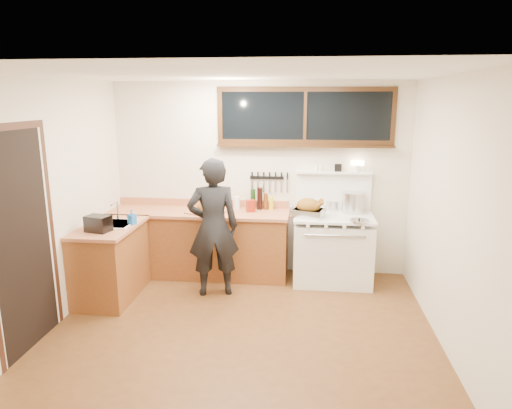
# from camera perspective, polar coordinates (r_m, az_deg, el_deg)

# --- Properties ---
(ground_plane) EXTENTS (4.00, 3.50, 0.02)m
(ground_plane) POSITION_cam_1_polar(r_m,az_deg,el_deg) (5.02, -1.69, -15.25)
(ground_plane) COLOR #533015
(room_shell) EXTENTS (4.10, 3.60, 2.65)m
(room_shell) POSITION_cam_1_polar(r_m,az_deg,el_deg) (4.47, -1.84, 3.79)
(room_shell) COLOR beige
(room_shell) RESTS_ON ground
(counter_back) EXTENTS (2.44, 0.64, 1.00)m
(counter_back) POSITION_cam_1_polar(r_m,az_deg,el_deg) (6.30, -7.13, -4.74)
(counter_back) COLOR brown
(counter_back) RESTS_ON ground
(counter_left) EXTENTS (0.64, 1.09, 0.90)m
(counter_left) POSITION_cam_1_polar(r_m,az_deg,el_deg) (5.84, -17.71, -6.76)
(counter_left) COLOR brown
(counter_left) RESTS_ON ground
(sink_unit) EXTENTS (0.50, 0.45, 0.37)m
(sink_unit) POSITION_cam_1_polar(r_m,az_deg,el_deg) (5.78, -17.50, -2.83)
(sink_unit) COLOR white
(sink_unit) RESTS_ON counter_left
(vintage_stove) EXTENTS (1.02, 0.74, 1.57)m
(vintage_stove) POSITION_cam_1_polar(r_m,az_deg,el_deg) (6.10, 9.54, -5.29)
(vintage_stove) COLOR white
(vintage_stove) RESTS_ON ground
(back_window) EXTENTS (2.32, 0.13, 0.77)m
(back_window) POSITION_cam_1_polar(r_m,az_deg,el_deg) (6.10, 6.14, 10.14)
(back_window) COLOR black
(back_window) RESTS_ON room_shell
(left_doorway) EXTENTS (0.02, 1.04, 2.17)m
(left_doorway) POSITION_cam_1_polar(r_m,az_deg,el_deg) (4.81, -27.06, -3.91)
(left_doorway) COLOR black
(left_doorway) RESTS_ON ground
(knife_strip) EXTENTS (0.52, 0.03, 0.28)m
(knife_strip) POSITION_cam_1_polar(r_m,az_deg,el_deg) (6.21, 1.54, 3.26)
(knife_strip) COLOR black
(knife_strip) RESTS_ON room_shell
(man) EXTENTS (0.71, 0.56, 1.70)m
(man) POSITION_cam_1_polar(r_m,az_deg,el_deg) (5.54, -5.37, -2.89)
(man) COLOR black
(man) RESTS_ON ground
(soap_bottle) EXTENTS (0.11, 0.11, 0.18)m
(soap_bottle) POSITION_cam_1_polar(r_m,az_deg,el_deg) (5.65, -15.25, -1.53)
(soap_bottle) COLOR #2363AF
(soap_bottle) RESTS_ON counter_left
(toaster) EXTENTS (0.30, 0.24, 0.18)m
(toaster) POSITION_cam_1_polar(r_m,az_deg,el_deg) (5.47, -19.12, -2.26)
(toaster) COLOR black
(toaster) RESTS_ON counter_left
(cutting_board) EXTENTS (0.54, 0.48, 0.15)m
(cutting_board) POSITION_cam_1_polar(r_m,az_deg,el_deg) (6.02, -6.34, -0.59)
(cutting_board) COLOR #B46C47
(cutting_board) RESTS_ON counter_back
(roast_turkey) EXTENTS (0.47, 0.40, 0.24)m
(roast_turkey) POSITION_cam_1_polar(r_m,az_deg,el_deg) (5.85, 6.59, -0.54)
(roast_turkey) COLOR silver
(roast_turkey) RESTS_ON vintage_stove
(stockpot) EXTENTS (0.39, 0.39, 0.28)m
(stockpot) POSITION_cam_1_polar(r_m,az_deg,el_deg) (6.14, 12.05, 0.26)
(stockpot) COLOR silver
(stockpot) RESTS_ON vintage_stove
(saucepan) EXTENTS (0.21, 0.30, 0.12)m
(saucepan) POSITION_cam_1_polar(r_m,az_deg,el_deg) (6.25, 9.47, -0.11)
(saucepan) COLOR silver
(saucepan) RESTS_ON vintage_stove
(pot_lid) EXTENTS (0.27, 0.27, 0.04)m
(pot_lid) POSITION_cam_1_polar(r_m,az_deg,el_deg) (5.73, 12.76, -1.99)
(pot_lid) COLOR silver
(pot_lid) RESTS_ON vintage_stove
(coffee_tin) EXTENTS (0.13, 0.12, 0.16)m
(coffee_tin) POSITION_cam_1_polar(r_m,az_deg,el_deg) (6.07, -0.68, -0.17)
(coffee_tin) COLOR maroon
(coffee_tin) RESTS_ON counter_back
(pitcher) EXTENTS (0.11, 0.11, 0.17)m
(pitcher) POSITION_cam_1_polar(r_m,az_deg,el_deg) (6.24, -2.43, 0.23)
(pitcher) COLOR white
(pitcher) RESTS_ON counter_back
(bottle_cluster) EXTENTS (0.31, 0.07, 0.30)m
(bottle_cluster) POSITION_cam_1_polar(r_m,az_deg,el_deg) (6.18, 0.59, 0.57)
(bottle_cluster) COLOR black
(bottle_cluster) RESTS_ON counter_back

